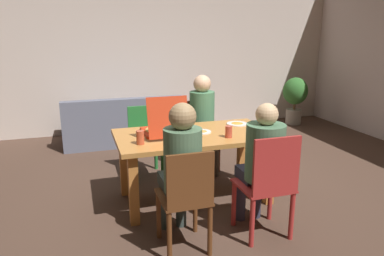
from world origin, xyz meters
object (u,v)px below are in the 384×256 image
(chair_1, at_px, (186,197))
(drinking_glass_1, at_px, (190,120))
(chair_0, at_px, (200,132))
(person_2, at_px, (262,157))
(plate_1, at_px, (237,123))
(chair_2, at_px, (269,184))
(pizza_box_0, at_px, (163,128))
(person_0, at_px, (203,116))
(person_1, at_px, (181,164))
(drinking_glass_2, at_px, (257,131))
(drinking_glass_0, at_px, (140,138))
(chair_3, at_px, (145,139))
(plate_0, at_px, (202,131))
(dining_table, at_px, (195,144))
(drinking_glass_3, at_px, (229,132))
(potted_plant, at_px, (295,96))
(plate_2, at_px, (184,142))
(couch, at_px, (123,125))

(chair_1, height_order, drinking_glass_1, chair_1)
(chair_0, bearing_deg, person_2, -90.00)
(plate_1, relative_size, drinking_glass_1, 1.75)
(chair_2, xyz_separation_m, pizza_box_0, (-0.69, 1.03, 0.29))
(person_0, xyz_separation_m, person_1, (-0.75, -1.57, -0.01))
(person_0, bearing_deg, pizza_box_0, -134.79)
(person_1, relative_size, drinking_glass_2, 10.89)
(drinking_glass_1, bearing_deg, drinking_glass_0, -141.82)
(chair_0, distance_m, person_1, 1.87)
(pizza_box_0, distance_m, drinking_glass_1, 0.43)
(chair_0, distance_m, chair_3, 0.75)
(plate_0, height_order, drinking_glass_1, drinking_glass_1)
(chair_1, xyz_separation_m, chair_2, (0.75, 0.00, 0.02))
(person_1, height_order, pizza_box_0, person_1)
(chair_0, height_order, plate_0, chair_0)
(dining_table, height_order, chair_1, chair_1)
(chair_0, distance_m, drinking_glass_1, 0.74)
(drinking_glass_2, height_order, drinking_glass_3, drinking_glass_3)
(chair_3, bearing_deg, person_2, -66.15)
(dining_table, xyz_separation_m, person_1, (-0.38, -0.78, 0.10))
(person_0, distance_m, potted_plant, 3.15)
(drinking_glass_2, bearing_deg, person_1, -152.92)
(chair_1, height_order, plate_2, chair_1)
(person_2, xyz_separation_m, plate_2, (-0.57, 0.51, 0.04))
(person_0, relative_size, drinking_glass_1, 9.13)
(chair_1, height_order, couch, chair_1)
(plate_1, distance_m, couch, 2.45)
(chair_0, relative_size, chair_3, 1.04)
(chair_2, bearing_deg, person_0, 90.00)
(dining_table, distance_m, chair_0, 0.99)
(drinking_glass_2, bearing_deg, chair_0, 99.35)
(pizza_box_0, xyz_separation_m, drinking_glass_3, (0.60, -0.34, 0.00))
(dining_table, xyz_separation_m, chair_1, (-0.38, -0.94, -0.14))
(person_2, bearing_deg, dining_table, 114.86)
(person_2, distance_m, couch, 3.32)
(plate_0, bearing_deg, chair_2, -73.31)
(chair_0, bearing_deg, drinking_glass_0, -131.50)
(drinking_glass_3, bearing_deg, plate_0, 127.21)
(chair_2, distance_m, drinking_glass_2, 0.73)
(chair_1, relative_size, plate_1, 3.76)
(person_2, bearing_deg, chair_1, -169.41)
(dining_table, relative_size, chair_0, 1.83)
(chair_0, bearing_deg, chair_1, -112.04)
(plate_2, bearing_deg, person_0, 61.75)
(chair_1, distance_m, plate_0, 1.09)
(plate_0, xyz_separation_m, drinking_glass_2, (0.49, -0.32, 0.05))
(drinking_glass_1, bearing_deg, pizza_box_0, -148.22)
(dining_table, relative_size, person_1, 1.32)
(drinking_glass_2, bearing_deg, drinking_glass_3, 168.63)
(drinking_glass_3, bearing_deg, potted_plant, 47.19)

